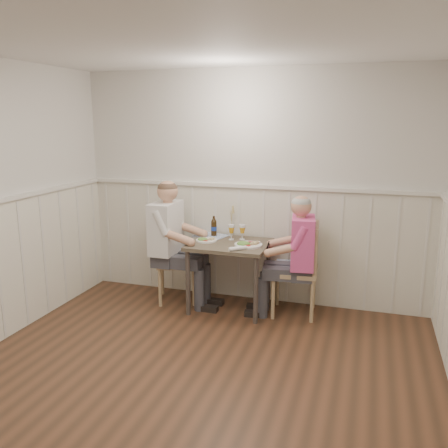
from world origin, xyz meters
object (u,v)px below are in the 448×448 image
chair_left (172,258)px  grass_vase (231,221)px  man_in_pink (298,266)px  chair_right (301,266)px  beer_bottle (214,227)px  dining_table (230,252)px  diner_cream (170,252)px

chair_left → grass_vase: bearing=23.3°
man_in_pink → grass_vase: 0.94m
chair_right → beer_bottle: 1.08m
dining_table → chair_left: (-0.70, 0.04, -0.14)m
chair_left → diner_cream: bearing=-78.6°
diner_cream → beer_bottle: bearing=33.3°
dining_table → diner_cream: diner_cream is taller
chair_right → man_in_pink: bearing=-107.2°
beer_bottle → grass_vase: bearing=23.4°
chair_left → beer_bottle: beer_bottle is taller
dining_table → chair_right: chair_right is taller
diner_cream → grass_vase: size_ratio=3.87×
dining_table → chair_left: chair_left is taller
chair_left → man_in_pink: 1.44m
man_in_pink → diner_cream: diner_cream is taller
dining_table → grass_vase: grass_vase is taller
beer_bottle → diner_cream: bearing=-146.7°
grass_vase → beer_bottle: bearing=-156.6°
chair_left → diner_cream: 0.13m
diner_cream → beer_bottle: size_ratio=6.14×
diner_cream → grass_vase: diner_cream is taller
chair_right → diner_cream: size_ratio=0.70×
beer_bottle → grass_vase: size_ratio=0.63×
man_in_pink → diner_cream: size_ratio=0.92×
chair_left → dining_table: bearing=-3.6°
chair_right → man_in_pink: size_ratio=0.75×
diner_cream → beer_bottle: (0.42, 0.28, 0.26)m
diner_cream → dining_table: bearing=3.7°
diner_cream → grass_vase: bearing=30.6°
grass_vase → diner_cream: bearing=-149.4°
grass_vase → man_in_pink: bearing=-19.4°
grass_vase → dining_table: bearing=-75.5°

